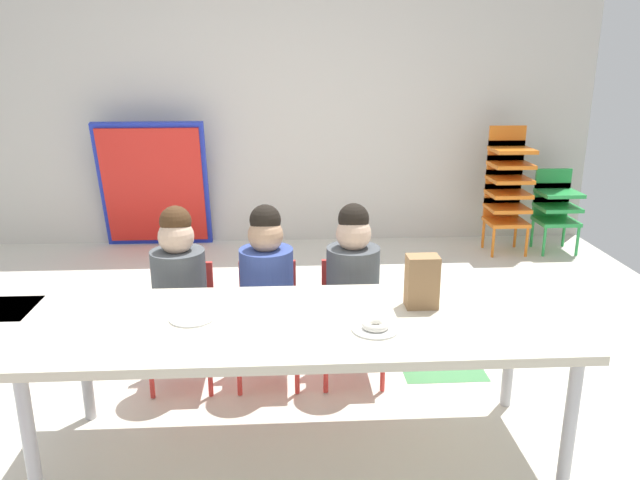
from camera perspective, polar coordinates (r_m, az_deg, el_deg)
name	(u,v)px	position (r m, az deg, el deg)	size (l,w,h in m)	color
ground_plane	(271,369)	(3.39, -4.48, -11.75)	(5.51, 4.83, 0.02)	silver
back_wall	(273,88)	(5.41, -4.30, 13.72)	(5.51, 0.10, 2.65)	beige
craft_table	(303,330)	(2.48, -1.56, -8.28)	(2.10, 0.74, 0.60)	beige
seated_child_near_camera	(179,281)	(3.07, -12.78, -3.67)	(0.32, 0.32, 0.92)	red
seated_child_middle_seat	(267,279)	(3.03, -4.91, -3.58)	(0.32, 0.32, 0.92)	red
seated_child_far_right	(353,277)	(3.05, 3.02, -3.43)	(0.34, 0.34, 0.92)	red
kid_chair_orange_stack	(507,184)	(5.35, 16.83, 4.98)	(0.32, 0.30, 1.04)	orange
kid_chair_green_stack	(556,204)	(5.55, 20.82, 3.07)	(0.32, 0.30, 0.68)	green
folded_activity_table	(154,186)	(5.42, -14.98, 4.84)	(0.90, 0.29, 1.09)	#1E33BF
paper_bag_brown	(422,282)	(2.57, 9.34, -3.78)	(0.13, 0.09, 0.22)	#9E754C
paper_plate_near_edge	(375,329)	(2.38, 5.10, -8.15)	(0.18, 0.18, 0.01)	white
paper_plate_center_table	(192,318)	(2.51, -11.65, -7.01)	(0.18, 0.18, 0.01)	white
donut_powdered_on_plate	(375,325)	(2.37, 5.11, -7.76)	(0.10, 0.10, 0.03)	white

